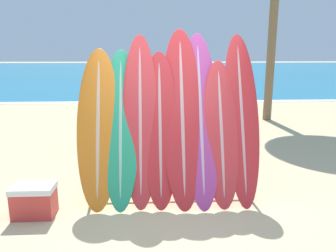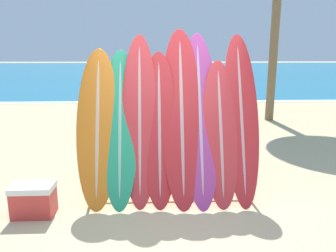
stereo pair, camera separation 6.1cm
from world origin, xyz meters
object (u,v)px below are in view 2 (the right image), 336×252
(surfboard_slot_2, at_px, (140,120))
(surfboard_slot_3, at_px, (159,128))
(surfboard_slot_5, at_px, (200,117))
(cooler_box, at_px, (34,200))
(surfboard_slot_0, at_px, (98,127))
(person_far_left, at_px, (163,99))
(surfboard_rack, at_px, (170,168))
(surfboard_slot_1, at_px, (120,128))
(person_near_water, at_px, (220,85))
(person_mid_beach, at_px, (179,91))
(surfboard_slot_4, at_px, (182,115))
(person_far_right, at_px, (185,86))
(surfboard_slot_6, at_px, (220,132))
(surfboard_slot_7, at_px, (241,118))

(surfboard_slot_2, height_order, surfboard_slot_3, surfboard_slot_2)
(surfboard_slot_5, bearing_deg, cooler_box, -167.77)
(surfboard_slot_0, distance_m, person_far_left, 4.84)
(surfboard_rack, distance_m, surfboard_slot_2, 0.82)
(surfboard_slot_1, distance_m, surfboard_slot_2, 0.30)
(person_near_water, height_order, cooler_box, person_near_water)
(surfboard_slot_0, relative_size, person_mid_beach, 1.33)
(person_near_water, height_order, person_mid_beach, person_mid_beach)
(surfboard_slot_0, bearing_deg, surfboard_slot_4, 3.39)
(surfboard_rack, distance_m, surfboard_slot_4, 0.77)
(surfboard_slot_5, bearing_deg, person_mid_beach, 88.38)
(surfboard_rack, bearing_deg, person_far_right, 83.32)
(surfboard_slot_5, height_order, person_far_right, surfboard_slot_5)
(surfboard_slot_2, bearing_deg, surfboard_rack, -9.50)
(surfboard_slot_2, distance_m, person_far_right, 8.63)
(surfboard_rack, distance_m, person_far_left, 4.76)
(surfboard_slot_6, relative_size, person_far_left, 1.33)
(surfboard_slot_2, xyz_separation_m, person_far_right, (1.43, 8.50, -0.35))
(surfboard_slot_1, height_order, surfboard_slot_5, surfboard_slot_5)
(surfboard_slot_2, bearing_deg, surfboard_slot_1, -174.12)
(surfboard_rack, relative_size, person_near_water, 1.50)
(surfboard_slot_2, height_order, surfboard_slot_6, surfboard_slot_2)
(surfboard_slot_0, bearing_deg, person_far_right, 76.69)
(surfboard_slot_4, distance_m, person_far_right, 8.51)
(surfboard_slot_3, height_order, surfboard_slot_4, surfboard_slot_4)
(surfboard_slot_4, bearing_deg, person_far_left, 91.51)
(surfboard_slot_0, height_order, cooler_box, surfboard_slot_0)
(surfboard_slot_5, relative_size, person_near_water, 1.54)
(person_mid_beach, height_order, person_far_left, person_mid_beach)
(surfboard_slot_1, xyz_separation_m, cooler_box, (-1.12, -0.42, -0.87))
(surfboard_slot_6, distance_m, person_far_right, 8.57)
(surfboard_slot_7, bearing_deg, cooler_box, -170.51)
(surfboard_slot_0, distance_m, surfboard_slot_5, 1.45)
(person_mid_beach, bearing_deg, surfboard_slot_3, -17.39)
(person_far_left, bearing_deg, surfboard_slot_3, 19.19)
(person_far_right, bearing_deg, person_near_water, 5.62)
(surfboard_rack, xyz_separation_m, surfboard_slot_2, (-0.43, 0.07, 0.70))
(cooler_box, bearing_deg, person_far_left, 70.03)
(surfboard_slot_4, xyz_separation_m, surfboard_slot_5, (0.26, -0.00, -0.03))
(person_far_left, height_order, cooler_box, person_far_left)
(surfboard_slot_7, bearing_deg, surfboard_slot_5, 178.71)
(surfboard_slot_2, relative_size, cooler_box, 4.40)
(person_mid_beach, bearing_deg, surfboard_slot_4, -14.54)
(surfboard_slot_3, height_order, person_mid_beach, surfboard_slot_3)
(surfboard_slot_7, bearing_deg, surfboard_rack, -174.62)
(surfboard_slot_2, height_order, person_far_right, surfboard_slot_2)
(surfboard_slot_1, relative_size, surfboard_slot_3, 1.01)
(surfboard_slot_2, relative_size, surfboard_slot_4, 0.96)
(surfboard_slot_3, height_order, cooler_box, surfboard_slot_3)
(surfboard_slot_7, distance_m, person_far_left, 4.77)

